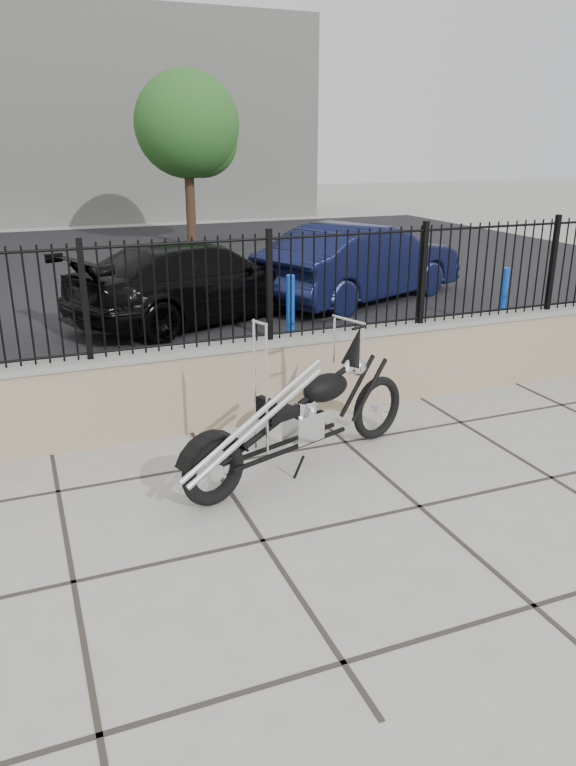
# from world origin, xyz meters

# --- Properties ---
(ground_plane) EXTENTS (90.00, 90.00, 0.00)m
(ground_plane) POSITION_xyz_m (0.00, 0.00, 0.00)
(ground_plane) COLOR #99968E
(ground_plane) RESTS_ON ground
(parking_lot) EXTENTS (30.00, 30.00, 0.00)m
(parking_lot) POSITION_xyz_m (0.00, 12.50, 0.00)
(parking_lot) COLOR black
(parking_lot) RESTS_ON ground
(retaining_wall) EXTENTS (14.00, 0.36, 0.96)m
(retaining_wall) POSITION_xyz_m (0.00, 2.50, 0.48)
(retaining_wall) COLOR gray
(retaining_wall) RESTS_ON ground_plane
(iron_fence) EXTENTS (14.00, 0.08, 1.20)m
(iron_fence) POSITION_xyz_m (0.00, 2.50, 1.56)
(iron_fence) COLOR black
(iron_fence) RESTS_ON retaining_wall
(background_building) EXTENTS (22.00, 6.00, 8.00)m
(background_building) POSITION_xyz_m (0.00, 26.50, 4.00)
(background_building) COLOR beige
(background_building) RESTS_ON ground_plane
(chopper_motorcycle) EXTENTS (2.73, 1.37, 1.64)m
(chopper_motorcycle) POSITION_xyz_m (0.78, 1.09, 0.82)
(chopper_motorcycle) COLOR black
(chopper_motorcycle) RESTS_ON ground_plane
(car_black) EXTENTS (5.33, 3.70, 1.43)m
(car_black) POSITION_xyz_m (1.43, 7.39, 0.72)
(car_black) COLOR black
(car_black) RESTS_ON parking_lot
(car_blue) EXTENTS (5.04, 3.41, 1.57)m
(car_blue) POSITION_xyz_m (4.95, 7.74, 0.79)
(car_blue) COLOR #0E1234
(car_blue) RESTS_ON parking_lot
(bollard_b) EXTENTS (0.17, 0.17, 1.13)m
(bollard_b) POSITION_xyz_m (2.36, 5.24, 0.57)
(bollard_b) COLOR #0C21C0
(bollard_b) RESTS_ON ground_plane
(bollard_c) EXTENTS (0.16, 0.16, 1.04)m
(bollard_c) POSITION_xyz_m (6.29, 4.96, 0.52)
(bollard_c) COLOR #0C14B6
(bollard_c) RESTS_ON ground_plane
(tree_right) EXTENTS (3.16, 3.16, 5.33)m
(tree_right) POSITION_xyz_m (3.71, 16.91, 3.73)
(tree_right) COLOR #382619
(tree_right) RESTS_ON ground_plane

